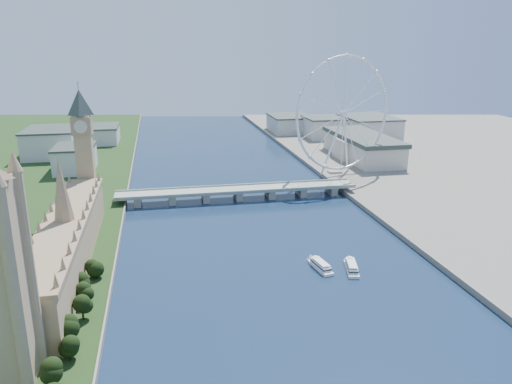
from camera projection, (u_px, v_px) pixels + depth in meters
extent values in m
cube|color=tan|center=(68.00, 245.00, 308.31)|extent=(24.00, 200.00, 28.00)
cone|color=#937A59|center=(61.00, 189.00, 298.20)|extent=(12.00, 12.00, 40.00)
cube|color=tan|center=(86.00, 165.00, 402.67)|extent=(13.00, 13.00, 80.00)
cube|color=#937A59|center=(82.00, 125.00, 393.68)|extent=(15.00, 15.00, 14.00)
pyramid|color=#2D3833|center=(78.00, 89.00, 385.81)|extent=(20.02, 20.02, 20.00)
cube|color=gray|center=(238.00, 190.00, 457.01)|extent=(220.00, 22.00, 2.00)
cube|color=gray|center=(138.00, 200.00, 441.51)|extent=(6.00, 20.00, 7.50)
cube|color=gray|center=(172.00, 199.00, 447.13)|extent=(6.00, 20.00, 7.50)
cube|color=gray|center=(206.00, 197.00, 452.74)|extent=(6.00, 20.00, 7.50)
cube|color=gray|center=(238.00, 195.00, 458.35)|extent=(6.00, 20.00, 7.50)
cube|color=gray|center=(270.00, 193.00, 463.96)|extent=(6.00, 20.00, 7.50)
cube|color=gray|center=(301.00, 191.00, 469.57)|extent=(6.00, 20.00, 7.50)
cube|color=gray|center=(331.00, 190.00, 475.18)|extent=(6.00, 20.00, 7.50)
torus|color=silver|center=(344.00, 114.00, 514.51)|extent=(113.60, 39.12, 118.60)
cylinder|color=silver|center=(344.00, 114.00, 514.51)|extent=(7.25, 6.61, 6.00)
cube|color=gray|center=(335.00, 172.00, 541.35)|extent=(14.00, 10.00, 2.00)
cube|color=beige|center=(75.00, 159.00, 547.35)|extent=(40.00, 60.00, 26.00)
cube|color=beige|center=(52.00, 143.00, 623.74)|extent=(60.00, 80.00, 32.00)
cube|color=beige|center=(100.00, 135.00, 709.80)|extent=(50.00, 70.00, 22.00)
cube|color=beige|center=(326.00, 128.00, 751.86)|extent=(60.00, 60.00, 28.00)
cube|color=beige|center=(369.00, 128.00, 743.97)|extent=(70.00, 90.00, 30.00)
cube|color=beige|center=(290.00, 124.00, 801.42)|extent=(60.00, 80.00, 24.00)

